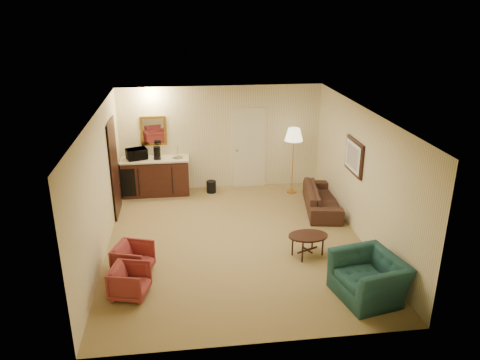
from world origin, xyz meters
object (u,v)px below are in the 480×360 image
Objects in this scene: rose_chair_far at (130,280)px; coffee_maker at (157,153)px; rose_chair_near at (133,258)px; floor_lamp at (293,161)px; teal_armchair at (369,271)px; waste_bin at (211,187)px; wetbar_cabinet at (156,176)px; coffee_table at (308,245)px; microwave at (137,153)px; sofa at (322,195)px.

rose_chair_far is 4.37m from coffee_maker.
floor_lamp is (3.60, 3.33, 0.52)m from rose_chair_near.
teal_armchair is 3.84m from rose_chair_far.
teal_armchair is 3.63× the size of waste_bin.
wetbar_cabinet is 2.21× the size of coffee_table.
coffee_table is at bearing -67.39° from rose_chair_near.
microwave is at bearing -152.96° from teal_armchair.
microwave is at bearing 176.46° from coffee_maker.
microwave is (-0.17, 3.67, 0.78)m from rose_chair_near.
wetbar_cabinet is at bearing -156.01° from teal_armchair.
wetbar_cabinet is 3.66m from rose_chair_near.
rose_chair_far is at bearing -93.31° from wetbar_cabinet.
teal_armchair is at bearing -83.44° from rose_chair_far.
teal_armchair is at bearing -66.19° from coffee_table.
coffee_maker is at bearing 178.55° from waste_bin.
coffee_maker is (0.32, 3.62, 0.77)m from rose_chair_near.
rose_chair_near is at bearing 14.06° from rose_chair_far.
coffee_maker is at bearing 78.93° from sofa.
rose_chair_near is 0.37× the size of floor_lamp.
microwave reaches higher than coffee_maker.
floor_lamp is at bearing -27.89° from rose_chair_far.
sofa is at bearing -67.75° from floor_lamp.
teal_armchair is at bearing -51.65° from coffee_maker.
coffee_maker is at bearing -29.15° from wetbar_cabinet.
floor_lamp is at bearing -28.79° from rose_chair_near.
waste_bin is 0.94× the size of coffee_maker.
teal_armchair is at bearing -174.94° from sofa.
waste_bin is (1.60, 3.58, -0.16)m from rose_chair_near.
coffee_maker is (-2.86, 3.38, 0.86)m from coffee_table.
rose_chair_near is 3.71m from coffee_maker.
sofa is 1.70× the size of teal_armchair.
teal_armchair is at bearing -65.17° from waste_bin.
wetbar_cabinet is 5.99m from teal_armchair.
wetbar_cabinet is 1.39m from waste_bin.
microwave reaches higher than rose_chair_near.
coffee_maker is at bearing -25.64° from microwave.
floor_lamp reaches higher than teal_armchair.
floor_lamp is (-0.45, 1.10, 0.47)m from sofa.
rose_chair_far is at bearing -110.61° from waste_bin.
teal_armchair is 5.95m from coffee_maker.
rose_chair_far is 0.35× the size of floor_lamp.
wetbar_cabinet is 4.51m from coffee_table.
wetbar_cabinet is 4.06m from sofa.
waste_bin is at bearing -22.45° from microwave.
rose_chair_far reaches higher than coffee_table.
coffee_table is 0.45× the size of floor_lamp.
rose_chair_near is 2.07× the size of waste_bin.
rose_chair_far is 4.55m from waste_bin.
rose_chair_near reaches higher than waste_bin.
coffee_table is 4.88m from microwave.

